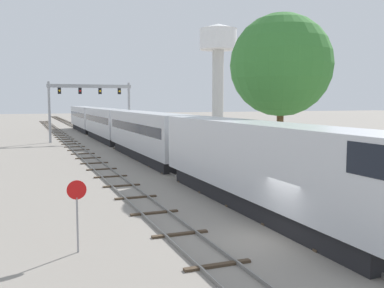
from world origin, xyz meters
name	(u,v)px	position (x,y,z in m)	size (l,w,h in m)	color
ground_plane	(272,239)	(0.00, 0.00, 0.00)	(400.00, 400.00, 0.00)	gray
track_main	(95,135)	(2.00, 60.00, 0.07)	(2.60, 200.00, 0.16)	slate
track_near	(76,148)	(-3.50, 40.00, 0.07)	(2.60, 160.00, 0.16)	slate
passenger_train	(121,127)	(2.00, 39.05, 2.60)	(3.04, 90.70, 4.80)	silver
signal_gantry	(90,98)	(-0.25, 49.52, 6.32)	(12.10, 0.49, 8.68)	#999BA0
water_tower	(218,48)	(32.43, 75.83, 17.75)	(8.49, 8.49, 23.25)	beige
stop_sign	(77,206)	(-8.00, 1.39, 1.87)	(0.76, 0.08, 2.88)	gray
trackside_tree_left	(281,65)	(10.12, 15.25, 8.85)	(8.39, 8.39, 13.07)	brown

